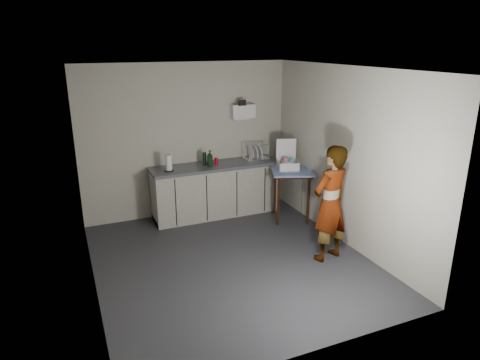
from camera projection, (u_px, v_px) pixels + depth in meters
name	position (u px, v px, depth m)	size (l,w,h in m)	color
ground	(232.00, 261.00, 5.94)	(4.00, 4.00, 0.00)	#2C2D32
wall_back	(187.00, 141.00, 7.28)	(3.60, 0.02, 2.60)	beige
wall_right	(345.00, 158.00, 6.21)	(0.02, 4.00, 2.60)	beige
wall_left	(85.00, 190.00, 4.87)	(0.02, 4.00, 2.60)	beige
ceiling	(230.00, 69.00, 5.14)	(3.60, 4.00, 0.01)	silver
kitchen_counter	(216.00, 191.00, 7.45)	(2.24, 0.62, 0.91)	black
wall_shelf	(243.00, 111.00, 7.45)	(0.42, 0.18, 0.37)	white
side_table	(292.00, 176.00, 7.14)	(0.87, 0.87, 0.87)	#34170B
standing_man	(330.00, 204.00, 5.79)	(0.59, 0.39, 1.63)	#B2A593
soap_bottle	(210.00, 158.00, 7.14)	(0.11, 0.11, 0.28)	black
soda_can	(216.00, 161.00, 7.24)	(0.07, 0.07, 0.12)	red
dark_bottle	(204.00, 159.00, 7.22)	(0.06, 0.06, 0.22)	black
paper_towel	(169.00, 163.00, 6.89)	(0.15, 0.15, 0.27)	black
dish_rack	(256.00, 155.00, 7.60)	(0.42, 0.31, 0.29)	white
bakery_box	(287.00, 162.00, 7.16)	(0.43, 0.43, 0.47)	white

